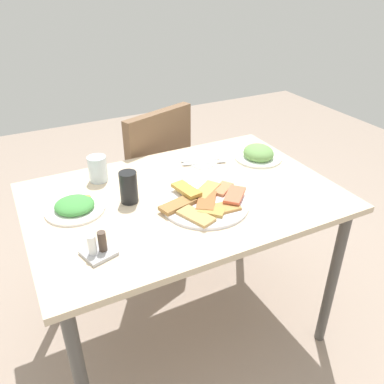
{
  "coord_description": "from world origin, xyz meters",
  "views": [
    {
      "loc": [
        -0.58,
        -1.2,
        1.52
      ],
      "look_at": [
        0.01,
        -0.04,
        0.77
      ],
      "focal_mm": 37.27,
      "sensor_mm": 36.0,
      "label": 1
    }
  ],
  "objects_px": {
    "drinking_glass": "(98,169)",
    "condiment_caddy": "(98,248)",
    "dining_chair": "(148,177)",
    "spoon": "(200,160)",
    "salad_plate_greens": "(258,154)",
    "dining_table": "(184,213)",
    "fork": "(204,163)",
    "pide_platter": "(205,202)",
    "salad_plate_rice": "(75,206)",
    "soda_can": "(129,187)",
    "paper_napkin": "(202,162)"
  },
  "relations": [
    {
      "from": "drinking_glass",
      "to": "condiment_caddy",
      "type": "bearing_deg",
      "value": -105.84
    },
    {
      "from": "dining_chair",
      "to": "condiment_caddy",
      "type": "distance_m",
      "value": 0.98
    },
    {
      "from": "dining_chair",
      "to": "drinking_glass",
      "type": "height_order",
      "value": "dining_chair"
    },
    {
      "from": "condiment_caddy",
      "to": "spoon",
      "type": "bearing_deg",
      "value": 36.91
    },
    {
      "from": "salad_plate_greens",
      "to": "spoon",
      "type": "bearing_deg",
      "value": 158.01
    },
    {
      "from": "dining_table",
      "to": "fork",
      "type": "xyz_separation_m",
      "value": [
        0.2,
        0.2,
        0.09
      ]
    },
    {
      "from": "dining_table",
      "to": "condiment_caddy",
      "type": "relative_size",
      "value": 10.57
    },
    {
      "from": "spoon",
      "to": "condiment_caddy",
      "type": "relative_size",
      "value": 1.56
    },
    {
      "from": "salad_plate_greens",
      "to": "dining_table",
      "type": "bearing_deg",
      "value": -162.8
    },
    {
      "from": "dining_table",
      "to": "pide_platter",
      "type": "distance_m",
      "value": 0.15
    },
    {
      "from": "drinking_glass",
      "to": "spoon",
      "type": "distance_m",
      "value": 0.46
    },
    {
      "from": "salad_plate_rice",
      "to": "soda_can",
      "type": "bearing_deg",
      "value": -8.95
    },
    {
      "from": "fork",
      "to": "soda_can",
      "type": "bearing_deg",
      "value": -141.94
    },
    {
      "from": "salad_plate_greens",
      "to": "drinking_glass",
      "type": "height_order",
      "value": "drinking_glass"
    },
    {
      "from": "pide_platter",
      "to": "fork",
      "type": "distance_m",
      "value": 0.35
    },
    {
      "from": "salad_plate_rice",
      "to": "fork",
      "type": "height_order",
      "value": "salad_plate_rice"
    },
    {
      "from": "pide_platter",
      "to": "salad_plate_greens",
      "type": "relative_size",
      "value": 1.65
    },
    {
      "from": "paper_napkin",
      "to": "salad_plate_rice",
      "type": "bearing_deg",
      "value": -166.74
    },
    {
      "from": "salad_plate_rice",
      "to": "condiment_caddy",
      "type": "relative_size",
      "value": 1.93
    },
    {
      "from": "paper_napkin",
      "to": "condiment_caddy",
      "type": "xyz_separation_m",
      "value": [
        -0.59,
        -0.43,
        0.02
      ]
    },
    {
      "from": "dining_chair",
      "to": "salad_plate_rice",
      "type": "bearing_deg",
      "value": -131.9
    },
    {
      "from": "paper_napkin",
      "to": "condiment_caddy",
      "type": "distance_m",
      "value": 0.73
    },
    {
      "from": "soda_can",
      "to": "fork",
      "type": "height_order",
      "value": "soda_can"
    },
    {
      "from": "pide_platter",
      "to": "salad_plate_rice",
      "type": "bearing_deg",
      "value": 157.12
    },
    {
      "from": "soda_can",
      "to": "drinking_glass",
      "type": "xyz_separation_m",
      "value": [
        -0.06,
        0.22,
        -0.01
      ]
    },
    {
      "from": "dining_table",
      "to": "drinking_glass",
      "type": "xyz_separation_m",
      "value": [
        -0.26,
        0.26,
        0.14
      ]
    },
    {
      "from": "paper_napkin",
      "to": "condiment_caddy",
      "type": "bearing_deg",
      "value": -144.22
    },
    {
      "from": "dining_chair",
      "to": "fork",
      "type": "distance_m",
      "value": 0.49
    },
    {
      "from": "dining_table",
      "to": "fork",
      "type": "height_order",
      "value": "fork"
    },
    {
      "from": "salad_plate_rice",
      "to": "paper_napkin",
      "type": "xyz_separation_m",
      "value": [
        0.6,
        0.14,
        -0.01
      ]
    },
    {
      "from": "soda_can",
      "to": "paper_napkin",
      "type": "distance_m",
      "value": 0.44
    },
    {
      "from": "paper_napkin",
      "to": "dining_table",
      "type": "bearing_deg",
      "value": -132.31
    },
    {
      "from": "pide_platter",
      "to": "spoon",
      "type": "height_order",
      "value": "pide_platter"
    },
    {
      "from": "dining_chair",
      "to": "fork",
      "type": "height_order",
      "value": "dining_chair"
    },
    {
      "from": "salad_plate_greens",
      "to": "soda_can",
      "type": "bearing_deg",
      "value": -172.05
    },
    {
      "from": "soda_can",
      "to": "drinking_glass",
      "type": "distance_m",
      "value": 0.22
    },
    {
      "from": "soda_can",
      "to": "fork",
      "type": "distance_m",
      "value": 0.43
    },
    {
      "from": "salad_plate_greens",
      "to": "condiment_caddy",
      "type": "xyz_separation_m",
      "value": [
        -0.84,
        -0.35,
        0.0
      ]
    },
    {
      "from": "salad_plate_greens",
      "to": "dining_chair",
      "type": "bearing_deg",
      "value": 128.03
    },
    {
      "from": "drinking_glass",
      "to": "paper_napkin",
      "type": "height_order",
      "value": "drinking_glass"
    },
    {
      "from": "paper_napkin",
      "to": "condiment_caddy",
      "type": "height_order",
      "value": "condiment_caddy"
    },
    {
      "from": "condiment_caddy",
      "to": "salad_plate_rice",
      "type": "bearing_deg",
      "value": 91.25
    },
    {
      "from": "spoon",
      "to": "condiment_caddy",
      "type": "bearing_deg",
      "value": -126.73
    },
    {
      "from": "salad_plate_rice",
      "to": "condiment_caddy",
      "type": "height_order",
      "value": "condiment_caddy"
    },
    {
      "from": "salad_plate_greens",
      "to": "pide_platter",
      "type": "bearing_deg",
      "value": -149.31
    },
    {
      "from": "salad_plate_greens",
      "to": "soda_can",
      "type": "relative_size",
      "value": 1.74
    },
    {
      "from": "salad_plate_rice",
      "to": "paper_napkin",
      "type": "height_order",
      "value": "salad_plate_rice"
    },
    {
      "from": "dining_table",
      "to": "paper_napkin",
      "type": "xyz_separation_m",
      "value": [
        0.2,
        0.22,
        0.08
      ]
    },
    {
      "from": "pide_platter",
      "to": "dining_table",
      "type": "bearing_deg",
      "value": 109.18
    },
    {
      "from": "pide_platter",
      "to": "salad_plate_greens",
      "type": "height_order",
      "value": "salad_plate_greens"
    }
  ]
}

